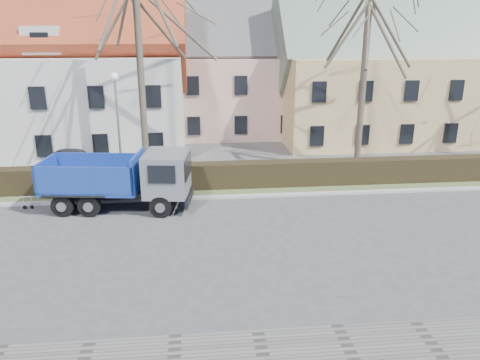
{
  "coord_description": "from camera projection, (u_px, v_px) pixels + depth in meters",
  "views": [
    {
      "loc": [
        0.67,
        -16.75,
        7.91
      ],
      "look_at": [
        2.6,
        2.47,
        1.6
      ],
      "focal_mm": 35.0,
      "sensor_mm": 36.0,
      "label": 1
    }
  ],
  "objects": [
    {
      "name": "ground",
      "position": [
        180.0,
        240.0,
        18.23
      ],
      "size": [
        120.0,
        120.0,
        0.0
      ],
      "primitive_type": "plane",
      "color": "#454548"
    },
    {
      "name": "dump_truck",
      "position": [
        112.0,
        180.0,
        21.1
      ],
      "size": [
        7.13,
        3.4,
        2.74
      ],
      "primitive_type": null,
      "rotation": [
        0.0,
        0.0,
        -0.13
      ],
      "color": "navy",
      "rests_on": "ground"
    },
    {
      "name": "building_yellow",
      "position": [
        401.0,
        80.0,
        34.51
      ],
      "size": [
        18.8,
        10.8,
        8.5
      ],
      "primitive_type": null,
      "color": "tan",
      "rests_on": "ground"
    },
    {
      "name": "cart_frame",
      "position": [
        23.0,
        202.0,
        21.27
      ],
      "size": [
        0.77,
        0.45,
        0.69
      ],
      "primitive_type": null,
      "rotation": [
        0.0,
        0.0,
        0.03
      ],
      "color": "silver",
      "rests_on": "ground"
    },
    {
      "name": "parked_car_a",
      "position": [
        74.0,
        158.0,
        27.6
      ],
      "size": [
        3.75,
        2.74,
        1.19
      ],
      "primitive_type": "imported",
      "rotation": [
        0.0,
        0.0,
        1.13
      ],
      "color": "#2A2B31",
      "rests_on": "ground"
    },
    {
      "name": "building_pink",
      "position": [
        235.0,
        80.0,
        36.28
      ],
      "size": [
        10.8,
        8.8,
        8.0
      ],
      "primitive_type": null,
      "color": "#CC9E90",
      "rests_on": "ground"
    },
    {
      "name": "tree_1",
      "position": [
        140.0,
        60.0,
        24.12
      ],
      "size": [
        9.2,
        9.2,
        12.65
      ],
      "primitive_type": null,
      "color": "#4E4436",
      "rests_on": "ground"
    },
    {
      "name": "tree_2",
      "position": [
        364.0,
        74.0,
        25.51
      ],
      "size": [
        8.0,
        8.0,
        11.0
      ],
      "primitive_type": null,
      "color": "#4E4436",
      "rests_on": "ground"
    },
    {
      "name": "curb_far",
      "position": [
        182.0,
        198.0,
        22.56
      ],
      "size": [
        80.0,
        0.3,
        0.12
      ],
      "primitive_type": "cube",
      "color": "#A9A8A7",
      "rests_on": "ground"
    },
    {
      "name": "streetlight",
      "position": [
        119.0,
        130.0,
        23.64
      ],
      "size": [
        0.46,
        0.46,
        5.9
      ],
      "primitive_type": null,
      "color": "#959698",
      "rests_on": "ground"
    },
    {
      "name": "grass_strip",
      "position": [
        183.0,
        188.0,
        24.08
      ],
      "size": [
        80.0,
        3.0,
        0.1
      ],
      "primitive_type": "cube",
      "color": "#4D5D34",
      "rests_on": "ground"
    },
    {
      "name": "hedge",
      "position": [
        182.0,
        178.0,
        23.7
      ],
      "size": [
        60.0,
        0.9,
        1.3
      ],
      "primitive_type": "cube",
      "color": "black",
      "rests_on": "ground"
    }
  ]
}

